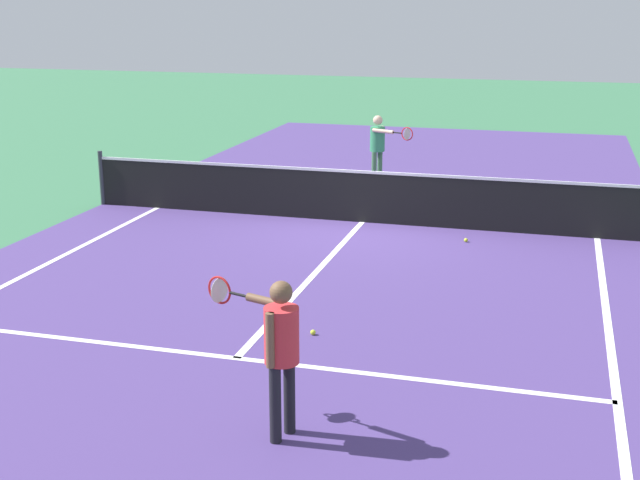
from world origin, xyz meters
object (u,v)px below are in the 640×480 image
(player_far, at_px, (378,143))
(player_near, at_px, (279,342))
(tennis_ball_mid_court, at_px, (313,332))
(net, at_px, (363,196))
(tennis_ball_near_net, at_px, (466,240))

(player_far, bearing_deg, player_near, -82.69)
(tennis_ball_mid_court, bearing_deg, net, 96.67)
(net, xyz_separation_m, tennis_ball_near_net, (1.97, -0.83, -0.46))
(net, height_order, player_far, player_far)
(player_near, distance_m, tennis_ball_mid_court, 2.66)
(net, bearing_deg, tennis_ball_mid_court, -83.33)
(player_near, relative_size, tennis_ball_mid_court, 23.16)
(net, height_order, tennis_ball_mid_court, net)
(net, height_order, tennis_ball_near_net, net)
(net, xyz_separation_m, tennis_ball_mid_court, (0.64, -5.48, -0.46))
(player_near, height_order, tennis_ball_mid_court, player_near)
(player_far, distance_m, tennis_ball_mid_court, 8.85)
(net, distance_m, player_far, 3.31)
(tennis_ball_near_net, bearing_deg, net, 157.28)
(player_far, bearing_deg, tennis_ball_near_net, -59.82)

